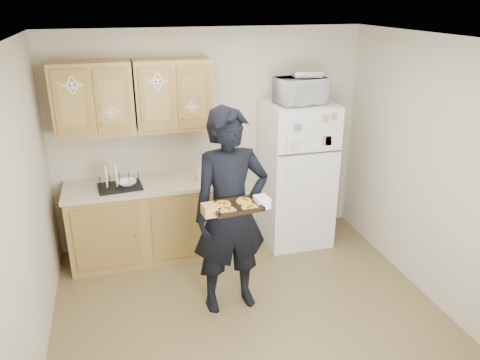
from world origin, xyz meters
name	(u,v)px	position (x,y,z in m)	size (l,w,h in m)	color
floor	(254,323)	(0.00, 0.00, 0.00)	(3.60, 3.60, 0.00)	brown
ceiling	(258,41)	(0.00, 0.00, 2.50)	(3.60, 3.60, 0.00)	silver
wall_back	(210,139)	(0.00, 1.80, 1.25)	(3.60, 0.04, 2.50)	#BBB198
wall_front	(366,346)	(0.00, -1.80, 1.25)	(3.60, 0.04, 2.50)	#BBB198
wall_left	(19,225)	(-1.80, 0.00, 1.25)	(0.04, 3.60, 2.50)	#BBB198
wall_right	(443,178)	(1.80, 0.00, 1.25)	(0.04, 3.60, 2.50)	#BBB198
refrigerator	(297,174)	(0.95, 1.43, 0.85)	(0.75, 0.70, 1.70)	white
base_cabinet	(144,222)	(-0.85, 1.48, 0.43)	(1.60, 0.60, 0.86)	olive
countertop	(141,185)	(-0.85, 1.48, 0.88)	(1.64, 0.64, 0.04)	#BFAD93
upper_cab_left	(93,99)	(-1.25, 1.61, 1.83)	(0.80, 0.33, 0.75)	olive
upper_cab_right	(173,95)	(-0.43, 1.61, 1.83)	(0.80, 0.33, 0.75)	olive
cereal_box	(324,213)	(1.47, 1.67, 0.16)	(0.20, 0.07, 0.32)	#DC9E4D
person	(231,213)	(-0.12, 0.36, 0.97)	(0.71, 0.47, 1.95)	black
baking_tray	(236,207)	(-0.15, 0.06, 1.17)	(0.40, 0.30, 0.04)	black
pizza_front_left	(228,210)	(-0.24, -0.02, 1.19)	(0.13, 0.13, 0.02)	orange
pizza_front_right	(250,207)	(-0.05, 0.00, 1.19)	(0.13, 0.13, 0.02)	orange
pizza_back_left	(223,204)	(-0.25, 0.12, 1.19)	(0.13, 0.13, 0.02)	orange
pizza_back_right	(244,200)	(-0.06, 0.14, 1.19)	(0.13, 0.13, 0.02)	orange
microwave	(300,91)	(0.93, 1.38, 1.84)	(0.52, 0.35, 0.29)	white
foil_pan	(307,74)	(1.01, 1.41, 2.02)	(0.30, 0.21, 0.06)	#B6B8BE
dish_rack	(119,180)	(-1.07, 1.42, 0.99)	(0.45, 0.34, 0.18)	black
bowl	(127,183)	(-0.99, 1.42, 0.95)	(0.19, 0.19, 0.05)	white
soap_bottle	(200,173)	(-0.20, 1.42, 0.99)	(0.08, 0.08, 0.17)	white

